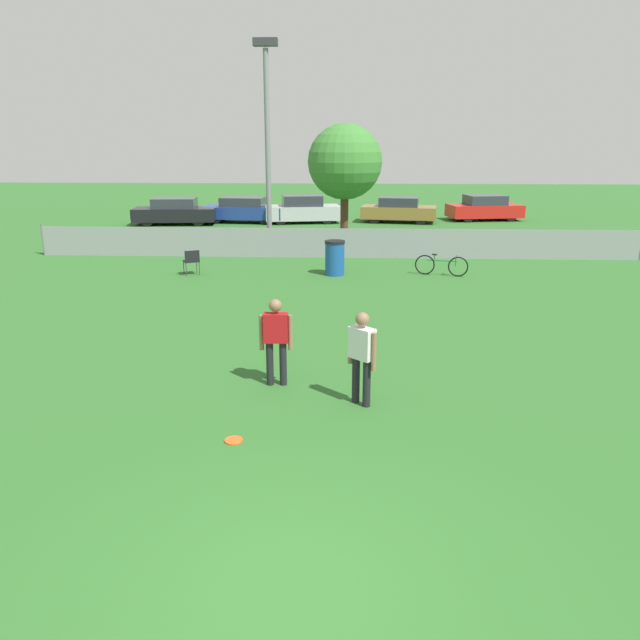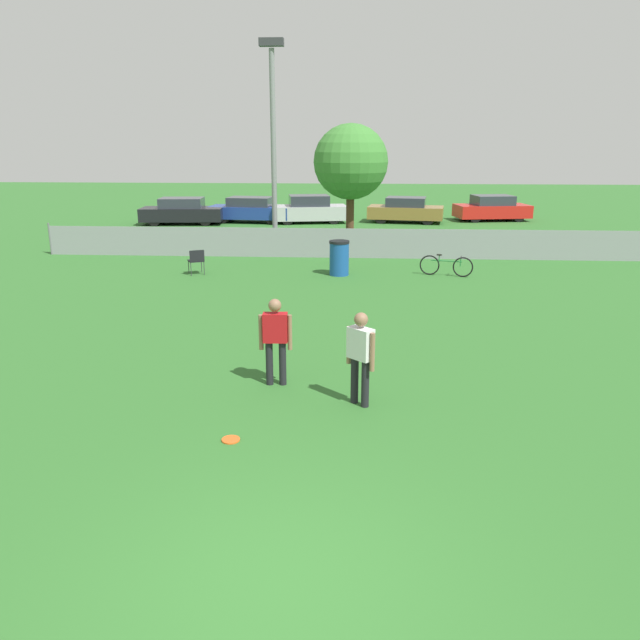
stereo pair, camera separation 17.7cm
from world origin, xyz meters
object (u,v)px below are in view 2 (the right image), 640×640
(tree_near_pole, at_px, (351,162))
(player_receiver_white, at_px, (360,352))
(parked_car_silver, at_px, (309,210))
(parked_car_dark, at_px, (182,211))
(parked_car_blue, at_px, (250,210))
(parked_car_red, at_px, (492,208))
(folding_chair_sideline, at_px, (196,260))
(light_pole, at_px, (273,129))
(parked_car_tan, at_px, (406,210))
(trash_bin, at_px, (339,258))
(frisbee_disc, at_px, (231,440))
(player_defender_red, at_px, (275,335))
(bicycle_sideline, at_px, (446,266))

(tree_near_pole, distance_m, player_receiver_white, 15.87)
(parked_car_silver, bearing_deg, parked_car_dark, 178.23)
(parked_car_dark, bearing_deg, parked_car_blue, 10.09)
(parked_car_dark, relative_size, parked_car_silver, 1.04)
(tree_near_pole, distance_m, parked_car_red, 12.67)
(folding_chair_sideline, xyz_separation_m, parked_car_red, (12.53, 15.23, 0.16))
(light_pole, xyz_separation_m, parked_car_tan, (5.78, 9.36, -4.00))
(trash_bin, xyz_separation_m, parked_car_blue, (-5.22, 13.37, 0.10))
(player_receiver_white, xyz_separation_m, trash_bin, (-0.70, 10.39, -0.36))
(frisbee_disc, bearing_deg, player_defender_red, 80.27)
(trash_bin, bearing_deg, light_pole, 121.06)
(folding_chair_sideline, bearing_deg, player_defender_red, 87.14)
(bicycle_sideline, xyz_separation_m, parked_car_silver, (-5.54, 13.34, 0.35))
(light_pole, distance_m, trash_bin, 6.64)
(folding_chair_sideline, distance_m, bicycle_sideline, 8.14)
(frisbee_disc, distance_m, trash_bin, 11.89)
(parked_car_tan, relative_size, parked_car_red, 0.99)
(parked_car_tan, bearing_deg, parked_car_blue, -168.09)
(parked_car_blue, relative_size, parked_car_tan, 1.09)
(trash_bin, bearing_deg, parked_car_tan, 77.45)
(bicycle_sideline, height_order, parked_car_blue, parked_car_blue)
(trash_bin, relative_size, parked_car_tan, 0.27)
(parked_car_blue, height_order, parked_car_red, parked_car_red)
(tree_near_pole, distance_m, folding_chair_sideline, 7.93)
(bicycle_sideline, height_order, parked_car_silver, parked_car_silver)
(parked_car_tan, bearing_deg, tree_near_pole, -99.63)
(light_pole, height_order, player_defender_red, light_pole)
(player_receiver_white, relative_size, parked_car_red, 0.38)
(player_defender_red, distance_m, frisbee_disc, 2.44)
(bicycle_sideline, relative_size, parked_car_dark, 0.38)
(tree_near_pole, relative_size, parked_car_silver, 1.16)
(bicycle_sideline, bearing_deg, frisbee_disc, -96.39)
(parked_car_silver, bearing_deg, parked_car_red, -1.28)
(parked_car_red, bearing_deg, frisbee_disc, -118.70)
(parked_car_tan, bearing_deg, player_receiver_white, -86.91)
(tree_near_pole, relative_size, parked_car_red, 1.17)
(light_pole, relative_size, parked_car_tan, 1.88)
(player_defender_red, relative_size, parked_car_tan, 0.38)
(light_pole, distance_m, tree_near_pole, 3.30)
(player_receiver_white, relative_size, parked_car_blue, 0.35)
(frisbee_disc, distance_m, parked_car_blue, 25.52)
(parked_car_dark, relative_size, parked_car_blue, 0.97)
(parked_car_red, bearing_deg, light_pole, -145.13)
(folding_chair_sideline, xyz_separation_m, parked_car_dark, (-4.01, 12.63, 0.17))
(player_defender_red, xyz_separation_m, parked_car_blue, (-4.42, 22.97, -0.26))
(tree_near_pole, height_order, bicycle_sideline, tree_near_pole)
(parked_car_silver, bearing_deg, trash_bin, -91.62)
(tree_near_pole, distance_m, parked_car_dark, 11.75)
(frisbee_disc, xyz_separation_m, folding_chair_sideline, (-3.49, 11.61, 0.48))
(light_pole, distance_m, frisbee_disc, 17.01)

